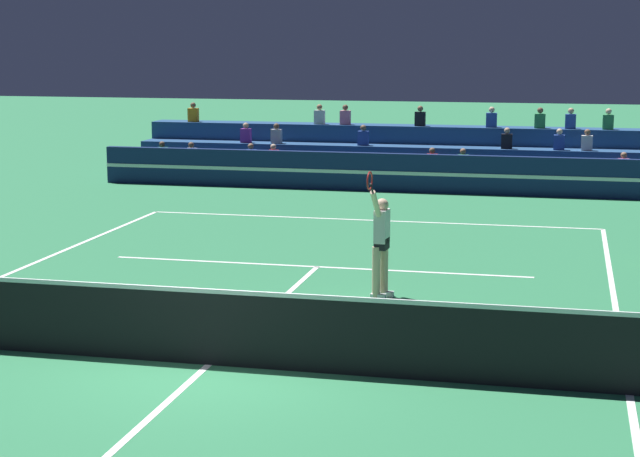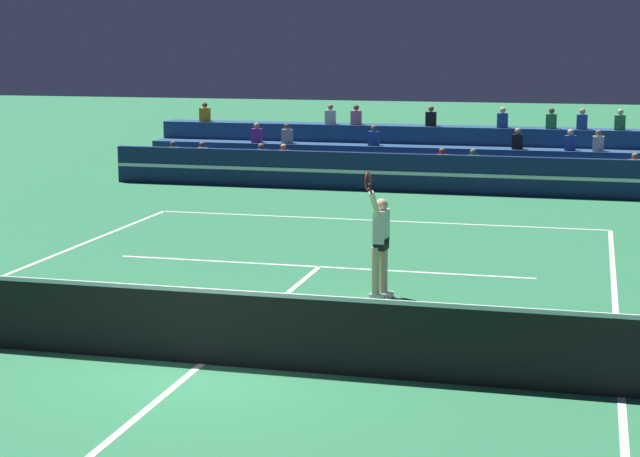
# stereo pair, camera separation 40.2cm
# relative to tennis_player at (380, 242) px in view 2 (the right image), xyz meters

# --- Properties ---
(ground_plane) EXTENTS (120.00, 120.00, 0.00)m
(ground_plane) POSITION_rel_tennis_player_xyz_m (-1.62, -4.25, -0.98)
(ground_plane) COLOR #2D7A4C
(court_lines) EXTENTS (11.10, 23.90, 0.01)m
(court_lines) POSITION_rel_tennis_player_xyz_m (-1.62, -4.25, -0.98)
(court_lines) COLOR white
(court_lines) RESTS_ON ground
(tennis_net) EXTENTS (12.00, 0.10, 1.10)m
(tennis_net) POSITION_rel_tennis_player_xyz_m (-1.62, -4.25, -0.44)
(tennis_net) COLOR #2D6B38
(tennis_net) RESTS_ON ground
(sponsor_banner_wall) EXTENTS (18.00, 0.26, 1.10)m
(sponsor_banner_wall) POSITION_rel_tennis_player_xyz_m (-1.62, 12.62, -0.43)
(sponsor_banner_wall) COLOR navy
(sponsor_banner_wall) RESTS_ON ground
(bleacher_stand) EXTENTS (17.32, 2.85, 2.28)m
(bleacher_stand) POSITION_rel_tennis_player_xyz_m (-1.61, 15.15, -0.33)
(bleacher_stand) COLOR navy
(bleacher_stand) RESTS_ON ground
(tennis_player) EXTENTS (0.37, 1.31, 2.33)m
(tennis_player) POSITION_rel_tennis_player_xyz_m (0.00, 0.00, 0.00)
(tennis_player) COLOR beige
(tennis_player) RESTS_ON ground
(tennis_ball) EXTENTS (0.07, 0.07, 0.07)m
(tennis_ball) POSITION_rel_tennis_player_xyz_m (-1.27, -2.18, -0.95)
(tennis_ball) COLOR #C6DB33
(tennis_ball) RESTS_ON ground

